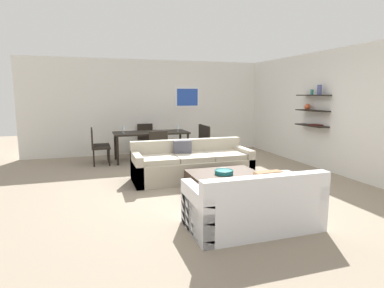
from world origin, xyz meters
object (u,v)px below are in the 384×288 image
Objects in this scene: dining_table at (151,135)px; dining_chair_right_near at (203,140)px; coffee_table at (226,185)px; dining_chair_right_far at (198,138)px; dining_chair_head at (146,137)px; decorative_bowl at (224,172)px; dining_chair_foot at (158,146)px; dining_chair_left_near at (97,145)px; wine_glass_left_far at (123,128)px; sofa_beige at (192,165)px; dining_chair_left_far at (97,143)px; loveseat_white at (253,206)px; wine_glass_left_near at (124,129)px; wine_glass_right_near at (178,127)px.

dining_table is 1.39m from dining_chair_right_near.
dining_chair_right_far reaches higher than coffee_table.
decorative_bowl is at bearing -81.31° from dining_chair_head.
dining_chair_right_near is at bearing -37.00° from dining_chair_head.
decorative_bowl is at bearing -103.13° from dining_chair_right_near.
dining_chair_head is at bearing 154.77° from dining_chair_right_far.
dining_chair_foot is at bearing 105.27° from coffee_table.
dining_chair_left_near is at bearing 122.60° from decorative_bowl.
coffee_table is at bearing -102.41° from dining_chair_right_near.
wine_glass_left_far is (-0.70, -0.73, 0.36)m from dining_chair_head.
decorative_bowl is (-0.04, -0.00, 0.23)m from coffee_table.
decorative_bowl is at bearing -80.80° from sofa_beige.
dining_chair_left_far is 1.00× the size of dining_chair_right_near.
sofa_beige reaches higher than decorative_bowl.
wine_glass_left_near is (-1.17, 4.54, 0.58)m from loveseat_white.
dining_chair_right_far is 5.44× the size of wine_glass_left_near.
wine_glass_left_near is at bearing 7.46° from dining_chair_left_near.
wine_glass_left_near is (-1.34, 3.21, 0.45)m from decorative_bowl.
dining_table is at bearing -8.58° from wine_glass_left_far.
coffee_table is 3.21m from dining_chair_right_near.
dining_chair_left_far reaches higher than decorative_bowl.
dining_chair_head is (-0.47, 5.48, 0.21)m from loveseat_white.
wine_glass_left_near reaches higher than dining_chair_right_near.
dining_chair_left_far is (0.00, 0.38, 0.00)m from dining_chair_left_near.
wine_glass_left_far reaches higher than wine_glass_left_near.
dining_chair_right_near and dining_chair_foot have the same top height.
loveseat_white is (0.03, -2.53, 0.00)m from sofa_beige.
dining_table is 1.39m from dining_chair_right_far.
sofa_beige is 13.94× the size of wine_glass_left_far.
wine_glass_right_near is (1.40, -0.21, -0.00)m from wine_glass_left_far.
dining_chair_left_near is at bearing -171.96° from dining_table.
sofa_beige is 14.78× the size of wine_glass_left_near.
dining_chair_foot is 5.17× the size of wine_glass_right_near.
wine_glass_left_near reaches higher than loveseat_white.
dining_chair_left_near is (-2.00, 3.12, 0.09)m from decorative_bowl.
dining_chair_right_near is at bearing -2.40° from wine_glass_left_near.
decorative_bowl is at bearing -60.34° from dining_chair_left_far.
dining_chair_head is 1.67m from dining_chair_foot.
dining_chair_right_near is (0.73, 3.12, 0.09)m from decorative_bowl.
dining_chair_left_far is at bearing 171.96° from dining_table.
sofa_beige is 2.49m from dining_chair_right_far.
dining_chair_left_far and dining_chair_head have the same top height.
wine_glass_left_near reaches higher than sofa_beige.
coffee_table is 0.23m from decorative_bowl.
decorative_bowl is 3.39m from dining_table.
wine_glass_left_far is at bearing 126.74° from dining_chair_foot.
wine_glass_left_near is (-0.70, 0.73, 0.36)m from dining_chair_foot.
dining_chair_left_near is 2.75m from dining_chair_right_far.
dining_chair_right_far is 0.38m from dining_chair_right_near.
dining_chair_head reaches higher than coffee_table.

